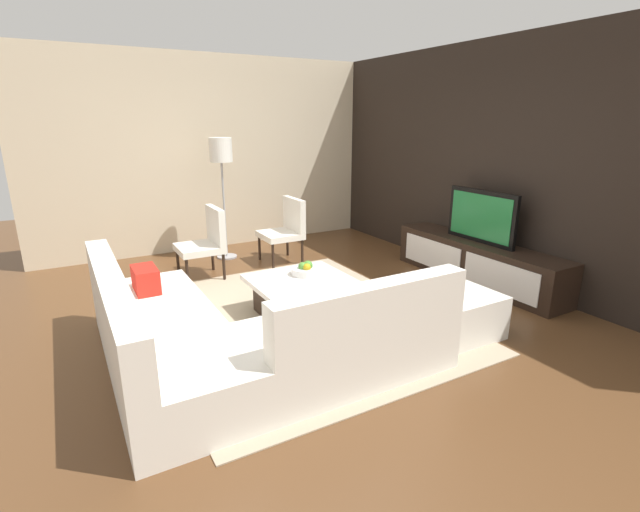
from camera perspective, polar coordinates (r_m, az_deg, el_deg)
ground_plane at (r=4.53m, az=-2.44°, el=-8.26°), size 14.00×14.00×0.00m
feature_wall_back at (r=5.87m, az=21.93°, el=10.54°), size 6.40×0.12×2.80m
side_wall_left at (r=7.18m, az=-13.17°, el=12.20°), size 0.12×5.20×2.80m
area_rug at (r=4.61m, az=-3.01°, el=-7.74°), size 3.18×2.62×0.01m
media_console at (r=5.85m, az=18.86°, el=-0.69°), size 2.30×0.48×0.50m
television at (r=5.72m, az=19.38°, el=4.65°), size 0.97×0.06×0.62m
sectional_couch at (r=3.68m, az=-10.56°, el=-9.84°), size 2.34×2.43×0.82m
coffee_table at (r=4.57m, az=-1.93°, el=-5.25°), size 1.02×0.96×0.38m
accent_chair_near at (r=5.83m, az=-13.88°, el=2.08°), size 0.54×0.53×0.87m
floor_lamp at (r=6.46m, az=-12.16°, el=11.76°), size 0.30×0.30×1.67m
ottoman at (r=4.42m, az=16.15°, el=-6.77°), size 0.70×0.70×0.40m
fruit_bowl at (r=4.68m, az=-1.86°, el=-1.68°), size 0.28×0.28×0.14m
accent_chair_far at (r=6.33m, az=-4.19°, el=3.68°), size 0.54×0.51×0.87m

